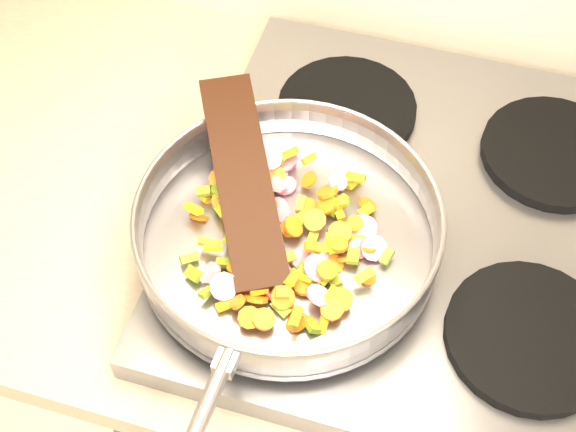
# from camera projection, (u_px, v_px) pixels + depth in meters

# --- Properties ---
(cooktop) EXTENTS (0.60, 0.60, 0.04)m
(cooktop) POSITION_uv_depth(u_px,v_px,m) (426.00, 224.00, 1.02)
(cooktop) COLOR #939399
(cooktop) RESTS_ON counter_top
(grate_fl) EXTENTS (0.19, 0.19, 0.02)m
(grate_fl) POSITION_uv_depth(u_px,v_px,m) (289.00, 275.00, 0.94)
(grate_fl) COLOR black
(grate_fl) RESTS_ON cooktop
(grate_fr) EXTENTS (0.19, 0.19, 0.02)m
(grate_fr) POSITION_uv_depth(u_px,v_px,m) (529.00, 336.00, 0.89)
(grate_fr) COLOR black
(grate_fr) RESTS_ON cooktop
(grate_bl) EXTENTS (0.19, 0.19, 0.02)m
(grate_bl) POSITION_uv_depth(u_px,v_px,m) (347.00, 108.00, 1.10)
(grate_bl) COLOR black
(grate_bl) RESTS_ON cooktop
(grate_br) EXTENTS (0.19, 0.19, 0.02)m
(grate_br) POSITION_uv_depth(u_px,v_px,m) (554.00, 153.00, 1.05)
(grate_br) COLOR black
(grate_br) RESTS_ON cooktop
(saute_pan) EXTENTS (0.40, 0.57, 0.06)m
(saute_pan) POSITION_uv_depth(u_px,v_px,m) (287.00, 228.00, 0.93)
(saute_pan) COLOR #9E9EA5
(saute_pan) RESTS_ON grate_fl
(vegetable_heap) EXTENTS (0.26, 0.27, 0.05)m
(vegetable_heap) POSITION_uv_depth(u_px,v_px,m) (289.00, 238.00, 0.94)
(vegetable_heap) COLOR olive
(vegetable_heap) RESTS_ON saute_pan
(wooden_spatula) EXTENTS (0.19, 0.28, 0.07)m
(wooden_spatula) POSITION_uv_depth(u_px,v_px,m) (243.00, 179.00, 0.95)
(wooden_spatula) COLOR black
(wooden_spatula) RESTS_ON saute_pan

